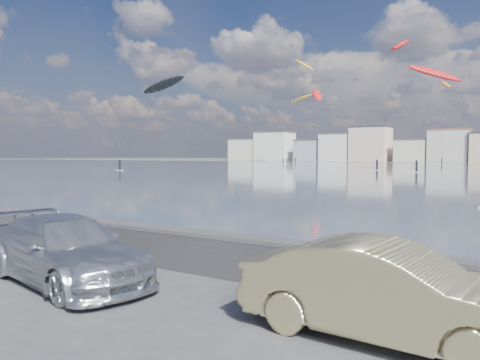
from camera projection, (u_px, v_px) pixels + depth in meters
ground at (90, 298)px, 9.32m from camera, size 700.00×700.00×0.00m
seawall at (178, 246)px, 11.56m from camera, size 400.00×0.36×1.08m
car_silver at (66, 250)px, 10.43m from camera, size 5.35×2.98×1.46m
car_champagne at (387, 292)px, 7.15m from camera, size 4.64×1.81×1.51m
kitesurfer_1 at (317, 95)px, 155.76m from camera, size 8.34×19.18×25.86m
kitesurfer_2 at (446, 85)px, 146.04m from camera, size 5.44×14.41×27.16m
kitesurfer_5 at (301, 100)px, 167.75m from camera, size 8.74×14.07×24.76m
kitesurfer_8 at (435, 74)px, 78.99m from camera, size 9.36×10.90×18.78m
kitesurfer_12 at (305, 66)px, 178.28m from camera, size 8.94×9.30×40.14m
kitesurfer_13 at (163, 86)px, 89.17m from camera, size 9.17×10.08×18.40m
kitesurfer_15 at (400, 46)px, 92.48m from camera, size 3.65×15.58×27.13m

